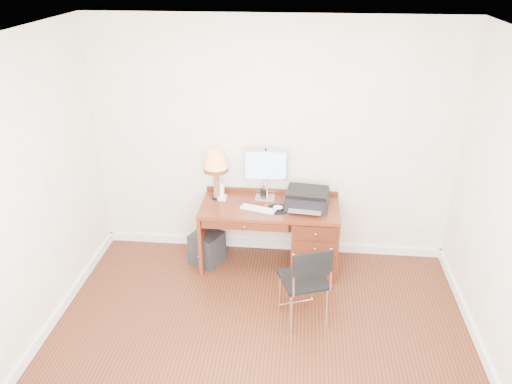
# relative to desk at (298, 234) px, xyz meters

# --- Properties ---
(ground) EXTENTS (4.00, 4.00, 0.00)m
(ground) POSITION_rel_desk_xyz_m (-0.32, -1.40, -0.41)
(ground) COLOR #3B1A0D
(ground) RESTS_ON ground
(room_shell) EXTENTS (4.00, 4.00, 4.00)m
(room_shell) POSITION_rel_desk_xyz_m (-0.32, -0.77, -0.36)
(room_shell) COLOR white
(room_shell) RESTS_ON ground
(desk) EXTENTS (1.50, 0.67, 0.75)m
(desk) POSITION_rel_desk_xyz_m (0.00, 0.00, 0.00)
(desk) COLOR maroon
(desk) RESTS_ON ground
(monitor) EXTENTS (0.48, 0.17, 0.55)m
(monitor) POSITION_rel_desk_xyz_m (-0.39, 0.22, 0.69)
(monitor) COLOR silver
(monitor) RESTS_ON desk
(keyboard) EXTENTS (0.40, 0.21, 0.01)m
(keyboard) POSITION_rel_desk_xyz_m (-0.44, -0.10, 0.34)
(keyboard) COLOR white
(keyboard) RESTS_ON desk
(mouse_pad) EXTENTS (0.25, 0.25, 0.05)m
(mouse_pad) POSITION_rel_desk_xyz_m (-0.23, -0.08, 0.35)
(mouse_pad) COLOR black
(mouse_pad) RESTS_ON desk
(printer) EXTENTS (0.49, 0.40, 0.20)m
(printer) POSITION_rel_desk_xyz_m (0.08, 0.01, 0.44)
(printer) COLOR black
(printer) RESTS_ON desk
(leg_lamp) EXTENTS (0.28, 0.28, 0.56)m
(leg_lamp) POSITION_rel_desk_xyz_m (-0.92, 0.12, 0.75)
(leg_lamp) COLOR black
(leg_lamp) RESTS_ON desk
(phone) EXTENTS (0.10, 0.10, 0.19)m
(phone) POSITION_rel_desk_xyz_m (-0.86, 0.10, 0.39)
(phone) COLOR white
(phone) RESTS_ON desk
(pen_cup) EXTENTS (0.07, 0.07, 0.09)m
(pen_cup) POSITION_rel_desk_xyz_m (-0.41, 0.21, 0.38)
(pen_cup) COLOR black
(pen_cup) RESTS_ON desk
(chair) EXTENTS (0.53, 0.54, 0.88)m
(chair) POSITION_rel_desk_xyz_m (0.07, -0.99, 0.12)
(chair) COLOR black
(chair) RESTS_ON ground
(equipment_box) EXTENTS (0.42, 0.42, 0.37)m
(equipment_box) POSITION_rel_desk_xyz_m (-1.03, -0.03, -0.23)
(equipment_box) COLOR black
(equipment_box) RESTS_ON ground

